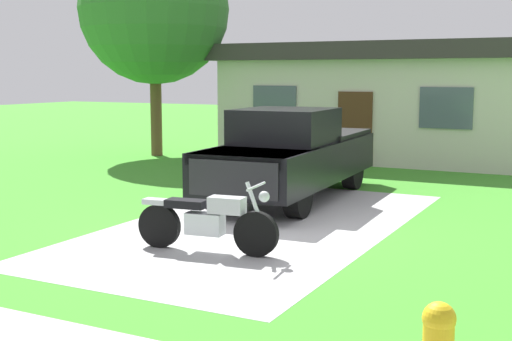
{
  "coord_description": "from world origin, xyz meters",
  "views": [
    {
      "loc": [
        5.22,
        -10.4,
        2.6
      ],
      "look_at": [
        -0.25,
        0.32,
        0.9
      ],
      "focal_mm": 48.21,
      "sensor_mm": 36.0,
      "label": 1
    }
  ],
  "objects_px": {
    "pickup_truck": "(293,153)",
    "neighbor_house": "(382,100)",
    "motorcycle": "(207,220)",
    "shade_tree": "(154,9)"
  },
  "relations": [
    {
      "from": "pickup_truck",
      "to": "neighbor_house",
      "type": "height_order",
      "value": "neighbor_house"
    },
    {
      "from": "neighbor_house",
      "to": "pickup_truck",
      "type": "bearing_deg",
      "value": -86.24
    },
    {
      "from": "motorcycle",
      "to": "pickup_truck",
      "type": "bearing_deg",
      "value": 98.54
    },
    {
      "from": "pickup_truck",
      "to": "neighbor_house",
      "type": "xyz_separation_m",
      "value": [
        -0.53,
        8.02,
        0.84
      ]
    },
    {
      "from": "motorcycle",
      "to": "shade_tree",
      "type": "bearing_deg",
      "value": 128.61
    },
    {
      "from": "motorcycle",
      "to": "neighbor_house",
      "type": "bearing_deg",
      "value": 95.52
    },
    {
      "from": "neighbor_house",
      "to": "shade_tree",
      "type": "bearing_deg",
      "value": -155.22
    },
    {
      "from": "shade_tree",
      "to": "pickup_truck",
      "type": "bearing_deg",
      "value": -35.68
    },
    {
      "from": "motorcycle",
      "to": "neighbor_house",
      "type": "xyz_separation_m",
      "value": [
        -1.22,
        12.63,
        1.32
      ]
    },
    {
      "from": "motorcycle",
      "to": "neighbor_house",
      "type": "height_order",
      "value": "neighbor_house"
    }
  ]
}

